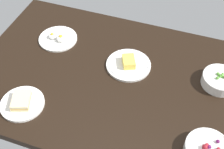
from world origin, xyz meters
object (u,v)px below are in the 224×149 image
Objects in this scene: plate_cheese at (129,64)px; plate_eggs at (58,38)px; plate_sandwich at (22,103)px; bowl_peas at (220,80)px.

plate_eggs is (41.71, -6.08, -0.18)cm from plate_cheese.
plate_sandwich is (37.28, 38.51, 0.21)cm from plate_cheese.
plate_cheese is 43.68cm from bowl_peas.
bowl_peas is at bearing 177.91° from plate_eggs.
plate_sandwich is at bearing 95.68° from plate_eggs.
plate_cheese is 53.60cm from plate_sandwich.
plate_eggs is at bearing -84.32° from plate_sandwich.
plate_cheese reaches higher than plate_eggs.
bowl_peas reaches higher than plate_sandwich.
bowl_peas is 90.86cm from plate_sandwich.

